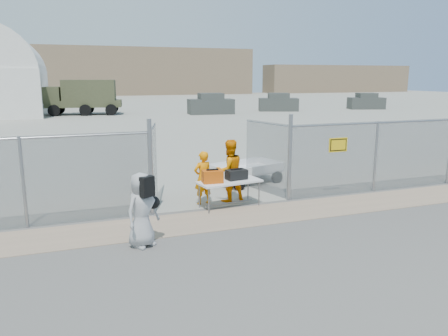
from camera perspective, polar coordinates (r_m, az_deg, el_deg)
name	(u,v)px	position (r m, az deg, el deg)	size (l,w,h in m)	color
ground	(253,230)	(10.38, 3.78, -8.11)	(160.00, 160.00, 0.00)	#414040
tarmac_inside	(103,109)	(51.20, -15.48, 7.48)	(160.00, 80.00, 0.01)	gray
dirt_strip	(237,217)	(11.25, 1.74, -6.45)	(44.00, 1.60, 0.01)	gray
distant_hills	(113,71)	(87.39, -14.25, 12.14)	(140.00, 6.00, 9.00)	#7F684F
chain_link_fence	(224,168)	(11.87, 0.00, 0.00)	(40.00, 0.20, 2.20)	gray
folding_table	(229,194)	(12.03, 0.71, -3.40)	(1.75, 0.73, 0.74)	white
orange_bag	(212,176)	(11.70, -1.52, -1.11)	(0.54, 0.36, 0.34)	#C74E0B
black_duffel	(236,175)	(12.07, 1.63, -0.86)	(0.57, 0.33, 0.27)	black
security_worker_left	(203,178)	(12.21, -2.77, -1.31)	(0.55, 0.36, 1.52)	orange
security_worker_right	(229,171)	(12.48, 0.70, -0.36)	(0.87, 0.68, 1.80)	orange
visitor	(142,210)	(9.35, -10.68, -5.39)	(0.78, 0.51, 1.60)	#A0A0A1
utility_trailer	(246,172)	(14.76, 2.89, -0.58)	(3.00, 1.55, 0.73)	white
military_truck	(84,97)	(43.39, -17.83, 8.77)	(6.79, 2.51, 3.24)	#404329
parked_vehicle_near	(211,104)	(42.16, -1.74, 8.37)	(4.29, 1.94, 1.94)	#3B3F3B
parked_vehicle_mid	(278,102)	(46.23, 7.12, 8.51)	(4.01, 1.81, 1.81)	#3B3F3B
parked_vehicle_far	(366,101)	(51.14, 18.09, 8.29)	(3.81, 1.72, 1.72)	#3B3F3B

